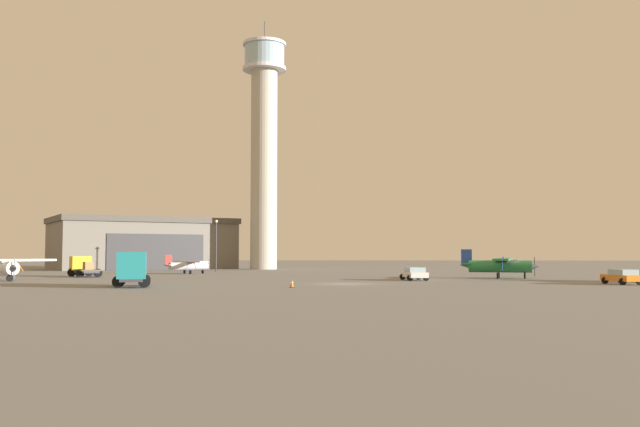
# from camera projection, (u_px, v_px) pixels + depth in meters

# --- Properties ---
(ground_plane) EXTENTS (400.00, 400.00, 0.00)m
(ground_plane) POSITION_uv_depth(u_px,v_px,m) (346.00, 284.00, 62.56)
(ground_plane) COLOR slate
(control_tower) EXTENTS (7.71, 7.71, 44.36)m
(control_tower) POSITION_uv_depth(u_px,v_px,m) (264.00, 140.00, 120.57)
(control_tower) COLOR #B2AD9E
(control_tower) RESTS_ON ground_plane
(hangar) EXTENTS (36.32, 32.85, 9.09)m
(hangar) POSITION_uv_depth(u_px,v_px,m) (142.00, 244.00, 123.25)
(hangar) COLOR #6B665B
(hangar) RESTS_ON ground_plane
(airplane_white) EXTENTS (8.63, 9.19, 3.22)m
(airplane_white) POSITION_uv_depth(u_px,v_px,m) (0.00, 266.00, 69.88)
(airplane_white) COLOR white
(airplane_white) RESTS_ON ground_plane
(airplane_silver) EXTENTS (6.81, 7.68, 2.59)m
(airplane_silver) POSITION_uv_depth(u_px,v_px,m) (188.00, 265.00, 92.35)
(airplane_silver) COLOR #B7BABF
(airplane_silver) RESTS_ON ground_plane
(airplane_green) EXTENTS (8.64, 11.05, 3.27)m
(airplane_green) POSITION_uv_depth(u_px,v_px,m) (499.00, 265.00, 76.36)
(airplane_green) COLOR #287A42
(airplane_green) RESTS_ON ground_plane
(truck_flatbed_yellow) EXTENTS (5.50, 6.40, 2.45)m
(truck_flatbed_yellow) POSITION_uv_depth(u_px,v_px,m) (83.00, 267.00, 81.98)
(truck_flatbed_yellow) COLOR #38383D
(truck_flatbed_yellow) RESTS_ON ground_plane
(truck_box_teal) EXTENTS (4.06, 6.04, 2.93)m
(truck_box_teal) POSITION_uv_depth(u_px,v_px,m) (132.00, 267.00, 57.19)
(truck_box_teal) COLOR #38383D
(truck_box_teal) RESTS_ON ground_plane
(car_white) EXTENTS (2.87, 4.76, 1.37)m
(car_white) POSITION_uv_depth(u_px,v_px,m) (414.00, 273.00, 70.75)
(car_white) COLOR white
(car_white) RESTS_ON ground_plane
(car_orange) EXTENTS (2.77, 4.60, 1.37)m
(car_orange) POSITION_uv_depth(u_px,v_px,m) (622.00, 276.00, 61.63)
(car_orange) COLOR orange
(car_orange) RESTS_ON ground_plane
(light_post_east) EXTENTS (0.44, 0.44, 7.93)m
(light_post_east) POSITION_uv_depth(u_px,v_px,m) (216.00, 240.00, 104.25)
(light_post_east) COLOR #38383D
(light_post_east) RESTS_ON ground_plane
(traffic_cone_near_left) EXTENTS (0.36, 0.36, 0.71)m
(traffic_cone_near_left) POSITION_uv_depth(u_px,v_px,m) (292.00, 283.00, 56.28)
(traffic_cone_near_left) COLOR black
(traffic_cone_near_left) RESTS_ON ground_plane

